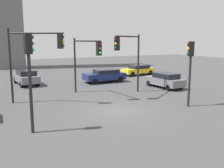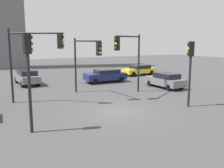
{
  "view_description": "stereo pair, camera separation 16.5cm",
  "coord_description": "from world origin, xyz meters",
  "px_view_note": "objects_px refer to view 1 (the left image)",
  "views": [
    {
      "loc": [
        -7.99,
        -14.06,
        4.62
      ],
      "look_at": [
        0.78,
        2.31,
        1.38
      ],
      "focal_mm": 40.73,
      "sensor_mm": 36.0,
      "label": 1
    },
    {
      "loc": [
        -7.84,
        -14.14,
        4.62
      ],
      "look_at": [
        0.78,
        2.31,
        1.38
      ],
      "focal_mm": 40.73,
      "sensor_mm": 36.0,
      "label": 2
    }
  ],
  "objects_px": {
    "car_4": "(138,70)",
    "traffic_light_4": "(29,64)",
    "car_0": "(105,75)",
    "car_1": "(26,77)",
    "traffic_light_1": "(129,51)",
    "car_2": "(165,80)",
    "traffic_light_2": "(86,54)",
    "traffic_light_0": "(190,61)",
    "traffic_light_3": "(34,51)"
  },
  "relations": [
    {
      "from": "traffic_light_2",
      "to": "car_2",
      "type": "relative_size",
      "value": 1.13
    },
    {
      "from": "car_1",
      "to": "car_2",
      "type": "relative_size",
      "value": 1.08
    },
    {
      "from": "traffic_light_1",
      "to": "traffic_light_3",
      "type": "xyz_separation_m",
      "value": [
        -7.36,
        0.71,
        0.14
      ]
    },
    {
      "from": "traffic_light_2",
      "to": "car_1",
      "type": "xyz_separation_m",
      "value": [
        -3.41,
        8.17,
        -2.64
      ]
    },
    {
      "from": "car_2",
      "to": "car_4",
      "type": "xyz_separation_m",
      "value": [
        2.72,
        8.68,
        -0.04
      ]
    },
    {
      "from": "car_0",
      "to": "car_2",
      "type": "relative_size",
      "value": 1.07
    },
    {
      "from": "traffic_light_2",
      "to": "traffic_light_4",
      "type": "height_order",
      "value": "traffic_light_4"
    },
    {
      "from": "traffic_light_1",
      "to": "car_4",
      "type": "height_order",
      "value": "traffic_light_1"
    },
    {
      "from": "traffic_light_3",
      "to": "car_1",
      "type": "bearing_deg",
      "value": 124.47
    },
    {
      "from": "traffic_light_4",
      "to": "car_0",
      "type": "bearing_deg",
      "value": 40.84
    },
    {
      "from": "traffic_light_0",
      "to": "traffic_light_1",
      "type": "distance_m",
      "value": 5.31
    },
    {
      "from": "traffic_light_1",
      "to": "car_2",
      "type": "xyz_separation_m",
      "value": [
        5.06,
        1.4,
        -2.95
      ]
    },
    {
      "from": "traffic_light_1",
      "to": "traffic_light_4",
      "type": "height_order",
      "value": "traffic_light_1"
    },
    {
      "from": "car_0",
      "to": "car_1",
      "type": "distance_m",
      "value": 8.27
    },
    {
      "from": "car_2",
      "to": "traffic_light_2",
      "type": "bearing_deg",
      "value": 87.81
    },
    {
      "from": "traffic_light_0",
      "to": "traffic_light_3",
      "type": "distance_m",
      "value": 10.85
    },
    {
      "from": "traffic_light_1",
      "to": "car_2",
      "type": "bearing_deg",
      "value": 162.53
    },
    {
      "from": "traffic_light_0",
      "to": "car_2",
      "type": "height_order",
      "value": "traffic_light_0"
    },
    {
      "from": "traffic_light_0",
      "to": "traffic_light_4",
      "type": "bearing_deg",
      "value": 23.46
    },
    {
      "from": "traffic_light_4",
      "to": "car_4",
      "type": "bearing_deg",
      "value": 33.09
    },
    {
      "from": "traffic_light_3",
      "to": "traffic_light_2",
      "type": "bearing_deg",
      "value": 48.19
    },
    {
      "from": "traffic_light_2",
      "to": "car_4",
      "type": "height_order",
      "value": "traffic_light_2"
    },
    {
      "from": "traffic_light_1",
      "to": "traffic_light_4",
      "type": "xyz_separation_m",
      "value": [
        -8.75,
        -5.05,
        -0.25
      ]
    },
    {
      "from": "traffic_light_2",
      "to": "car_2",
      "type": "height_order",
      "value": "traffic_light_2"
    },
    {
      "from": "traffic_light_0",
      "to": "car_4",
      "type": "height_order",
      "value": "traffic_light_0"
    },
    {
      "from": "traffic_light_3",
      "to": "traffic_light_4",
      "type": "bearing_deg",
      "value": -63.92
    },
    {
      "from": "traffic_light_4",
      "to": "car_0",
      "type": "relative_size",
      "value": 1.09
    },
    {
      "from": "traffic_light_3",
      "to": "car_0",
      "type": "relative_size",
      "value": 1.2
    },
    {
      "from": "traffic_light_0",
      "to": "car_2",
      "type": "relative_size",
      "value": 1.07
    },
    {
      "from": "traffic_light_2",
      "to": "car_1",
      "type": "bearing_deg",
      "value": -162.96
    },
    {
      "from": "car_2",
      "to": "traffic_light_3",
      "type": "bearing_deg",
      "value": 90.59
    },
    {
      "from": "traffic_light_1",
      "to": "car_0",
      "type": "relative_size",
      "value": 1.12
    },
    {
      "from": "traffic_light_4",
      "to": "car_2",
      "type": "bearing_deg",
      "value": 15.67
    },
    {
      "from": "traffic_light_3",
      "to": "car_2",
      "type": "xyz_separation_m",
      "value": [
        12.42,
        0.69,
        -3.09
      ]
    },
    {
      "from": "traffic_light_3",
      "to": "traffic_light_4",
      "type": "distance_m",
      "value": 5.93
    },
    {
      "from": "traffic_light_1",
      "to": "traffic_light_3",
      "type": "distance_m",
      "value": 7.4
    },
    {
      "from": "traffic_light_4",
      "to": "car_4",
      "type": "distance_m",
      "value": 22.57
    },
    {
      "from": "car_0",
      "to": "car_1",
      "type": "relative_size",
      "value": 0.99
    },
    {
      "from": "car_4",
      "to": "traffic_light_4",
      "type": "bearing_deg",
      "value": 37.19
    },
    {
      "from": "traffic_light_4",
      "to": "car_0",
      "type": "height_order",
      "value": "traffic_light_4"
    },
    {
      "from": "traffic_light_2",
      "to": "traffic_light_0",
      "type": "bearing_deg",
      "value": 33.12
    },
    {
      "from": "traffic_light_1",
      "to": "traffic_light_2",
      "type": "bearing_deg",
      "value": -55.93
    },
    {
      "from": "traffic_light_3",
      "to": "car_4",
      "type": "xyz_separation_m",
      "value": [
        15.14,
        9.37,
        -3.13
      ]
    },
    {
      "from": "car_2",
      "to": "car_4",
      "type": "relative_size",
      "value": 0.93
    },
    {
      "from": "traffic_light_2",
      "to": "traffic_light_3",
      "type": "distance_m",
      "value": 4.26
    },
    {
      "from": "traffic_light_4",
      "to": "car_4",
      "type": "relative_size",
      "value": 1.09
    },
    {
      "from": "traffic_light_0",
      "to": "traffic_light_2",
      "type": "xyz_separation_m",
      "value": [
        -5.04,
        6.29,
        0.29
      ]
    },
    {
      "from": "car_0",
      "to": "car_4",
      "type": "xyz_separation_m",
      "value": [
        6.46,
        3.04,
        -0.05
      ]
    },
    {
      "from": "traffic_light_2",
      "to": "car_0",
      "type": "relative_size",
      "value": 1.05
    },
    {
      "from": "traffic_light_0",
      "to": "traffic_light_3",
      "type": "xyz_separation_m",
      "value": [
        -9.24,
        5.65,
        0.67
      ]
    }
  ]
}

